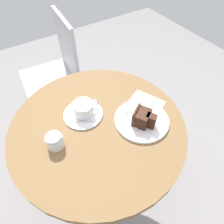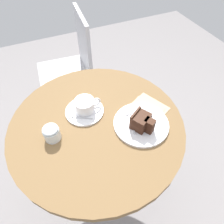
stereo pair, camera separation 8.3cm
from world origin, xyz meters
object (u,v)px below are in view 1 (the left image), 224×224
at_px(napkin, 144,106).
at_px(sugar_pot, 55,141).
at_px(cafe_chair, 59,67).
at_px(fork, 130,116).
at_px(cake_slice, 143,118).
at_px(saucer, 83,114).
at_px(coffee_cup, 84,108).
at_px(cake_plate, 142,120).
at_px(teaspoon, 77,122).

relative_size(napkin, sugar_pot, 3.15).
bearing_deg(cafe_chair, fork, 7.61).
bearing_deg(sugar_pot, cake_slice, -15.95).
bearing_deg(cake_slice, napkin, 47.37).
relative_size(saucer, cafe_chair, 0.19).
height_order(napkin, sugar_pot, sugar_pot).
bearing_deg(coffee_cup, cafe_chair, 80.51).
relative_size(saucer, napkin, 0.79).
bearing_deg(cake_plate, cafe_chair, 94.75).
relative_size(teaspoon, cake_slice, 0.95).
bearing_deg(cake_slice, sugar_pot, 164.05).
bearing_deg(teaspoon, saucer, -118.35).
relative_size(cake_slice, sugar_pot, 1.50).
distance_m(teaspoon, fork, 0.22).
height_order(fork, napkin, fork).
xyz_separation_m(fork, napkin, (0.09, 0.02, -0.01)).
bearing_deg(cake_plate, coffee_cup, 138.73).
bearing_deg(coffee_cup, saucer, -177.11).
relative_size(cake_plate, cafe_chair, 0.26).
xyz_separation_m(saucer, cake_plate, (0.19, -0.16, 0.00)).
bearing_deg(cake_plate, teaspoon, 149.80).
xyz_separation_m(cake_slice, sugar_pot, (-0.34, 0.10, -0.01)).
xyz_separation_m(cake_slice, fork, (-0.02, 0.06, -0.03)).
height_order(fork, sugar_pot, sugar_pot).
xyz_separation_m(saucer, fork, (0.16, -0.12, 0.01)).
bearing_deg(fork, sugar_pot, 94.78).
height_order(saucer, napkin, saucer).
relative_size(saucer, cake_plate, 0.73).
distance_m(saucer, fork, 0.20).
xyz_separation_m(napkin, cafe_chair, (-0.13, 0.79, -0.24)).
bearing_deg(fork, saucer, 64.67).
distance_m(cake_slice, fork, 0.07).
relative_size(fork, napkin, 0.64).
xyz_separation_m(teaspoon, cafe_chair, (0.17, 0.72, -0.25)).
bearing_deg(cake_slice, fork, 111.36).
relative_size(cake_plate, cake_slice, 2.27).
distance_m(cafe_chair, sugar_pot, 0.86).
bearing_deg(sugar_pot, teaspoon, 26.16).
bearing_deg(cake_slice, cafe_chair, 93.93).
relative_size(teaspoon, sugar_pot, 1.42).
bearing_deg(saucer, cafe_chair, 79.93).
height_order(saucer, fork, fork).
height_order(coffee_cup, sugar_pot, coffee_cup).
bearing_deg(coffee_cup, cake_plate, -41.27).
distance_m(cake_slice, cafe_chair, 0.91).
distance_m(cake_plate, napkin, 0.08).
relative_size(cake_slice, cafe_chair, 0.12).
xyz_separation_m(saucer, teaspoon, (-0.04, -0.03, 0.01)).
bearing_deg(cake_slice, coffee_cup, 134.30).
xyz_separation_m(teaspoon, fork, (0.20, -0.10, 0.00)).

